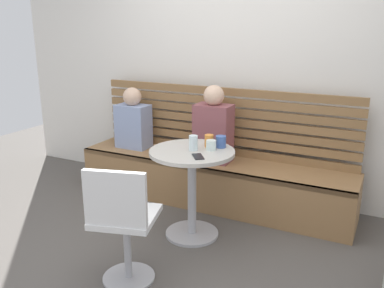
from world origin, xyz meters
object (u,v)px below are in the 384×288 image
cafe_table (192,176)px  person_child_left (133,121)px  cup_glass_short (211,145)px  cup_glass_tall (193,143)px  phone_on_table (198,157)px  person_adult (213,128)px  cup_tumbler_orange (209,141)px  white_chair (123,222)px  cup_mug_blue (221,142)px  booth_bench (211,181)px

cafe_table → person_child_left: bearing=146.1°
cafe_table → cup_glass_short: bearing=29.0°
cup_glass_tall → phone_on_table: size_ratio=0.86×
person_adult → person_child_left: 0.94m
cup_glass_short → cup_tumbler_orange: cup_tumbler_orange is taller
white_chair → person_adult: bearing=90.4°
cup_tumbler_orange → phone_on_table: (0.04, -0.28, -0.05)m
cup_glass_short → person_adult: bearing=112.2°
cup_glass_short → cup_mug_blue: size_ratio=0.84×
booth_bench → cup_glass_short: (0.26, -0.59, 0.56)m
cup_glass_short → cup_glass_tall: cup_glass_tall is taller
cup_mug_blue → cup_glass_tall: cup_glass_tall is taller
cafe_table → person_adult: (-0.11, 0.66, 0.25)m
person_adult → cup_glass_tall: person_adult is taller
booth_bench → cup_glass_tall: (0.14, -0.66, 0.58)m
cafe_table → cup_glass_short: cup_glass_short is taller
cup_glass_short → cafe_table: bearing=-151.0°
white_chair → cafe_table: bearing=83.3°
booth_bench → cup_tumbler_orange: 0.79m
cup_glass_tall → person_adult: bearing=100.1°
cup_mug_blue → cafe_table: bearing=-134.6°
cup_tumbler_orange → phone_on_table: bearing=-82.1°
cup_glass_short → cup_tumbler_orange: 0.09m
booth_bench → person_adult: person_adult is taller
cup_glass_tall → cup_tumbler_orange: (0.07, 0.14, -0.01)m
cafe_table → cup_tumbler_orange: 0.32m
white_chair → cup_glass_short: bearing=75.6°
cafe_table → white_chair: white_chair is taller
cafe_table → phone_on_table: size_ratio=5.29×
white_chair → person_child_left: bearing=122.0°
person_child_left → phone_on_table: person_child_left is taller
cup_glass_short → cup_glass_tall: bearing=-150.7°
person_child_left → white_chair: bearing=-58.0°
white_chair → person_adult: (-0.01, 1.47, 0.30)m
white_chair → booth_bench: bearing=91.2°
person_adult → cup_glass_tall: (0.12, -0.65, 0.04)m
person_adult → cup_glass_tall: 0.66m
cafe_table → cup_tumbler_orange: cup_tumbler_orange is taller
booth_bench → person_child_left: bearing=177.7°
cafe_table → cup_mug_blue: size_ratio=7.79×
white_chair → cup_mug_blue: (0.27, 0.99, 0.32)m
white_chair → person_adult: size_ratio=1.17×
cup_glass_tall → cup_tumbler_orange: bearing=64.2°
white_chair → cup_mug_blue: 1.07m
white_chair → cup_glass_short: white_chair is taller
white_chair → phone_on_table: bearing=72.4°
booth_bench → white_chair: bearing=-88.8°
booth_bench → cup_glass_short: cup_glass_short is taller
cup_mug_blue → cup_glass_tall: 0.24m
booth_bench → cup_tumbler_orange: (0.21, -0.51, 0.57)m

